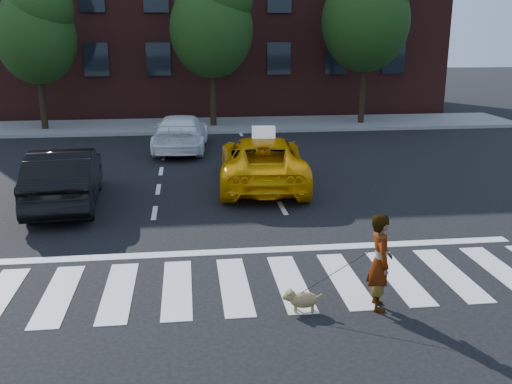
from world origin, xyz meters
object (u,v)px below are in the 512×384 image
taxi (262,161)px  white_suv (181,133)px  woman (380,262)px  tree_right (367,10)px  tree_mid (212,19)px  dog (301,299)px  black_sedan (65,177)px  tree_left (36,28)px

taxi → white_suv: (-2.36, 5.38, -0.05)m
taxi → white_suv: taxi is taller
white_suv → woman: size_ratio=2.91×
taxi → tree_right: bearing=-116.0°
tree_mid → tree_right: bearing=-0.0°
tree_right → white_suv: (-8.50, -4.88, -4.59)m
white_suv → tree_right: bearing=-145.4°
woman → dog: size_ratio=2.48×
tree_mid → white_suv: 6.60m
tree_mid → dog: size_ratio=11.12×
taxi → black_sedan: (-5.27, -1.34, 0.03)m
tree_left → tree_mid: size_ratio=0.92×
black_sedan → dog: black_sedan is taller
tree_left → white_suv: (6.00, -4.88, -3.77)m
black_sedan → woman: (6.10, -6.50, 0.05)m
tree_mid → dog: 18.67m
tree_left → tree_mid: tree_mid is taller
tree_right → dog: tree_right is taller
tree_mid → woman: 18.62m
woman → dog: bearing=96.7°
dog → black_sedan: bearing=138.5°
taxi → dog: size_ratio=8.06×
white_suv → tree_left: bearing=-34.3°
black_sedan → dog: size_ratio=7.04×
tree_mid → taxi: 11.09m
tree_left → dog: size_ratio=10.18×
tree_mid → woman: bearing=-84.6°
tree_right → black_sedan: 16.88m
tree_left → tree_right: (14.50, -0.00, 0.82)m
tree_right → woman: (-5.30, -18.10, -4.47)m
black_sedan → tree_right: bearing=-139.0°
tree_left → taxi: (8.37, -10.26, -3.73)m
tree_mid → taxi: size_ratio=1.38×
tree_left → dog: (7.94, -18.08, -4.23)m
black_sedan → white_suv: bearing=-117.9°
tree_mid → woman: size_ratio=4.48×
tree_mid → black_sedan: tree_mid is taller
taxi → woman: size_ratio=3.24×
tree_left → tree_mid: 7.51m
black_sedan → woman: bearing=128.7°
tree_mid → white_suv: size_ratio=1.54×
tree_mid → dog: bearing=-88.6°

